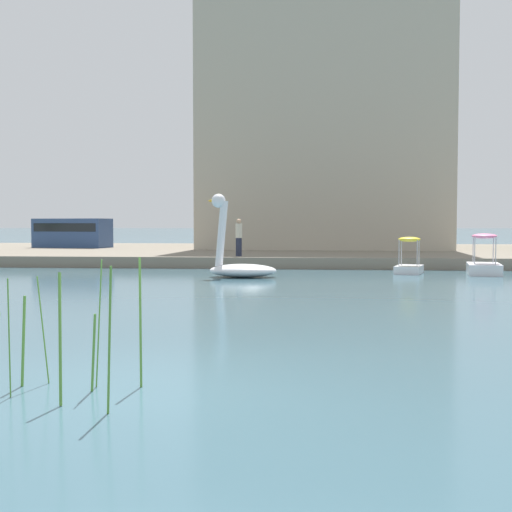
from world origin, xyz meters
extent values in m
plane|color=#385966|center=(0.00, 0.00, 0.00)|extent=(577.50, 577.50, 0.00)
cube|color=slate|center=(0.00, 31.36, 0.26)|extent=(116.81, 20.39, 0.51)
ellipsoid|color=white|center=(-0.58, 16.67, 0.25)|extent=(2.54, 1.47, 0.50)
cylinder|color=white|center=(-1.39, 16.68, 1.64)|extent=(0.51, 0.29, 2.48)
sphere|color=white|center=(-1.50, 16.68, 2.87)|extent=(0.53, 0.53, 0.53)
cone|color=yellow|center=(-1.71, 16.68, 2.87)|extent=(0.42, 0.29, 0.29)
cube|color=white|center=(5.92, 19.27, 0.16)|extent=(1.42, 1.98, 0.31)
ellipsoid|color=yellow|center=(5.92, 19.27, 1.38)|extent=(1.08, 1.04, 0.20)
cylinder|color=#B7B7BF|center=(5.66, 19.69, 0.85)|extent=(0.04, 0.04, 1.07)
cylinder|color=#B7B7BF|center=(6.35, 19.50, 0.85)|extent=(0.04, 0.04, 1.07)
cylinder|color=#B7B7BF|center=(5.49, 19.05, 0.85)|extent=(0.04, 0.04, 1.07)
cylinder|color=#B7B7BF|center=(6.18, 18.86, 0.85)|extent=(0.04, 0.04, 1.07)
cube|color=white|center=(8.82, 19.01, 0.21)|extent=(1.62, 2.55, 0.43)
ellipsoid|color=pink|center=(8.82, 19.01, 1.52)|extent=(1.19, 1.52, 0.20)
cylinder|color=#B7B7BF|center=(8.53, 19.62, 0.98)|extent=(0.04, 0.04, 1.10)
cylinder|color=#B7B7BF|center=(9.29, 19.48, 0.98)|extent=(0.04, 0.04, 1.10)
cylinder|color=#B7B7BF|center=(8.34, 18.53, 0.98)|extent=(0.04, 0.04, 1.10)
cylinder|color=#B7B7BF|center=(9.11, 18.40, 0.98)|extent=(0.04, 0.04, 1.10)
cube|color=#23283D|center=(-1.39, 22.19, 0.93)|extent=(0.28, 0.28, 0.85)
cube|color=beige|center=(-1.39, 22.19, 1.69)|extent=(0.31, 0.30, 0.66)
sphere|color=tan|center=(-1.39, 22.19, 2.13)|extent=(0.22, 0.22, 0.22)
cube|color=navy|center=(-13.16, 32.30, 1.42)|extent=(4.93, 2.68, 1.82)
cube|color=black|center=(-13.16, 32.30, 1.79)|extent=(4.57, 2.65, 0.51)
cube|color=#B2A893|center=(2.76, 35.78, 7.78)|extent=(15.25, 14.08, 14.53)
cylinder|color=#568E38|center=(-0.65, -0.75, 0.74)|extent=(0.10, 0.21, 1.47)
cylinder|color=#568E38|center=(-0.46, -0.21, 0.47)|extent=(0.10, 0.08, 0.94)
cylinder|color=#568E38|center=(-1.23, 0.14, 0.68)|extent=(0.14, 0.03, 1.35)
cylinder|color=#568E38|center=(0.01, -1.07, 0.79)|extent=(0.08, 0.04, 1.57)
cylinder|color=#568E38|center=(-0.45, -0.04, 0.79)|extent=(0.14, 0.12, 1.58)
cylinder|color=#568E38|center=(-1.32, -0.59, 0.70)|extent=(0.07, 0.14, 1.39)
cylinder|color=#568E38|center=(-1.43, 0.00, 0.56)|extent=(0.07, 0.08, 1.12)
cylinder|color=#568E38|center=(0.03, 0.11, 0.80)|extent=(0.05, 0.10, 1.60)
camera|label=1|loc=(2.18, -7.74, 2.01)|focal=46.01mm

